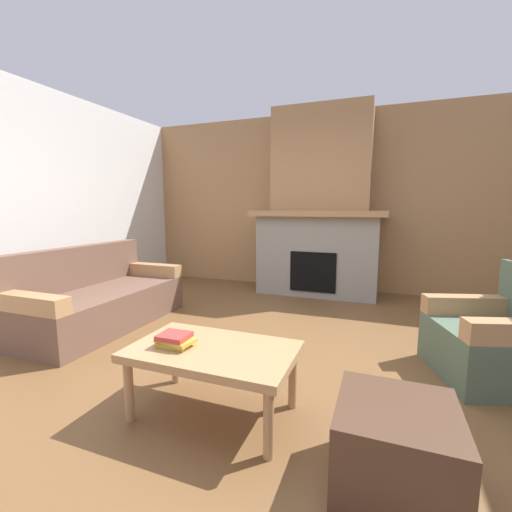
# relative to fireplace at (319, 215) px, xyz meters

# --- Properties ---
(ground) EXTENTS (9.00, 9.00, 0.00)m
(ground) POSITION_rel_fireplace_xyz_m (0.00, -2.62, -1.16)
(ground) COLOR brown
(wall_back_wood_panel) EXTENTS (6.00, 0.12, 2.70)m
(wall_back_wood_panel) POSITION_rel_fireplace_xyz_m (0.00, 0.38, 0.19)
(wall_back_wood_panel) COLOR #A87A4C
(wall_back_wood_panel) RESTS_ON ground
(fireplace) EXTENTS (1.90, 0.82, 2.70)m
(fireplace) POSITION_rel_fireplace_xyz_m (0.00, 0.00, 0.00)
(fireplace) COLOR gray
(fireplace) RESTS_ON ground
(couch) EXTENTS (0.86, 1.81, 0.85)m
(couch) POSITION_rel_fireplace_xyz_m (-1.96, -2.28, -0.88)
(couch) COLOR brown
(couch) RESTS_ON ground
(armchair) EXTENTS (0.95, 0.95, 0.85)m
(armchair) POSITION_rel_fireplace_xyz_m (1.74, -2.13, -0.87)
(armchair) COLOR #4C604C
(armchair) RESTS_ON ground
(coffee_table) EXTENTS (1.00, 0.60, 0.43)m
(coffee_table) POSITION_rel_fireplace_xyz_m (-0.04, -3.27, -0.79)
(coffee_table) COLOR tan
(coffee_table) RESTS_ON ground
(ottoman) EXTENTS (0.52, 0.52, 0.40)m
(ottoman) POSITION_rel_fireplace_xyz_m (1.00, -3.49, -0.96)
(ottoman) COLOR #4C3323
(ottoman) RESTS_ON ground
(book_stack_near_edge) EXTENTS (0.24, 0.17, 0.08)m
(book_stack_near_edge) POSITION_rel_fireplace_xyz_m (-0.27, -3.33, -0.69)
(book_stack_near_edge) COLOR gold
(book_stack_near_edge) RESTS_ON coffee_table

